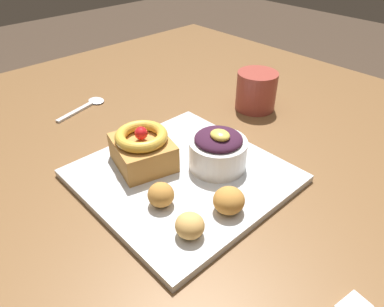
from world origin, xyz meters
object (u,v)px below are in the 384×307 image
cake_slice (142,148)px  berry_ramekin (218,150)px  fritter_middle (229,200)px  coffee_mug (256,91)px  fritter_front (190,226)px  fritter_back (161,195)px  spoon (87,105)px  front_plate (183,176)px

cake_slice → berry_ramekin: berry_ramekin is taller
fritter_middle → coffee_mug: (-0.18, 0.29, 0.01)m
berry_ramekin → fritter_front: (0.08, -0.13, -0.01)m
fritter_back → spoon: fritter_back is taller
front_plate → fritter_back: 0.08m
fritter_front → fritter_back: (-0.07, 0.01, 0.00)m
berry_ramekin → spoon: berry_ramekin is taller
berry_ramekin → spoon: bearing=-173.8°
fritter_front → fritter_middle: (0.00, 0.07, 0.00)m
fritter_middle → spoon: bearing=176.7°
berry_ramekin → coffee_mug: (-0.10, 0.22, -0.00)m
front_plate → fritter_back: (0.03, -0.07, 0.02)m
cake_slice → coffee_mug: (-0.01, 0.31, -0.00)m
fritter_middle → spoon: (-0.43, 0.02, -0.03)m
front_plate → berry_ramekin: size_ratio=3.17×
spoon → coffee_mug: size_ratio=1.48×
front_plate → coffee_mug: (-0.08, 0.28, 0.03)m
fritter_front → cake_slice: bearing=163.3°
cake_slice → fritter_front: bearing=-16.7°
cake_slice → fritter_middle: (0.17, 0.02, -0.01)m
front_plate → berry_ramekin: berry_ramekin is taller
fritter_front → spoon: (-0.43, 0.09, -0.03)m
fritter_front → fritter_middle: bearing=87.2°
fritter_back → coffee_mug: (-0.11, 0.35, 0.01)m
fritter_middle → coffee_mug: bearing=122.5°
fritter_middle → fritter_back: fritter_middle is taller
fritter_middle → fritter_front: bearing=-92.8°
cake_slice → fritter_back: cake_slice is taller
berry_ramekin → fritter_back: bearing=-85.9°
front_plate → cake_slice: (-0.06, -0.03, 0.04)m
coffee_mug → front_plate: bearing=-74.5°
cake_slice → coffee_mug: size_ratio=1.36×
berry_ramekin → fritter_front: size_ratio=2.39×
coffee_mug → spoon: bearing=-134.0°
front_plate → berry_ramekin: (0.02, 0.05, 0.04)m
front_plate → fritter_middle: size_ratio=6.55×
fritter_middle → front_plate: bearing=174.7°
fritter_back → coffee_mug: size_ratio=0.45×
cake_slice → berry_ramekin: (0.09, 0.08, 0.00)m
berry_ramekin → fritter_middle: size_ratio=2.07×
fritter_front → spoon: 0.44m
cake_slice → spoon: 0.27m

